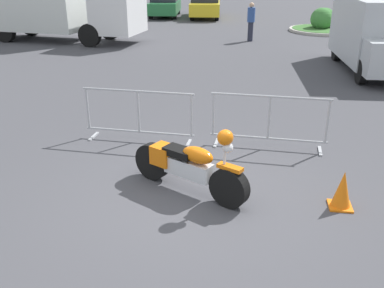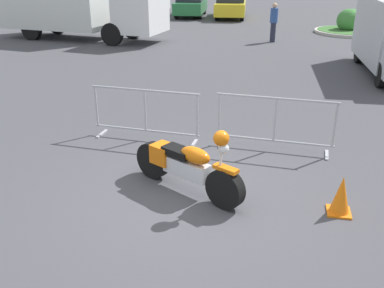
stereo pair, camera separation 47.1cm
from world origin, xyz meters
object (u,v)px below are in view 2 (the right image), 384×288
Objects in this scene: parked_car_silver at (115,3)px; parked_car_white at (151,4)px; parked_car_yellow at (231,5)px; crowd_barrier_near at (145,114)px; motorcycle at (187,165)px; traffic_cone at (341,195)px; crowd_barrier_far at (275,123)px; box_truck at (73,2)px; pedestrian at (274,21)px; parked_car_green at (191,5)px.

parked_car_silver is 0.96× the size of parked_car_white.
parked_car_yellow is (5.31, -0.14, 0.02)m from parked_car_white.
parked_car_yellow is (-0.90, 20.53, 0.22)m from crowd_barrier_near.
crowd_barrier_near is at bearing 177.74° from parked_car_yellow.
motorcycle is 24.92m from parked_car_silver.
motorcycle is 2.33m from traffic_cone.
crowd_barrier_near is 22.65m from parked_car_silver.
parked_car_silver reaches higher than motorcycle.
crowd_barrier_far is 14.68m from box_truck.
parked_car_yellow is 2.74× the size of pedestrian.
box_truck reaches higher than parked_car_silver.
parked_car_green is 0.97× the size of parked_car_yellow.
crowd_barrier_near is (-1.29, 1.92, 0.10)m from motorcycle.
pedestrian reaches higher than parked_car_green.
parked_car_green reaches higher than parked_car_silver.
parked_car_white is at bearing 113.33° from traffic_cone.
parked_car_yellow is at bearing 92.51° from crowd_barrier_near.
parked_car_yellow reaches higher than parked_car_silver.
box_truck reaches higher than parked_car_yellow.
box_truck reaches higher than parked_car_green.
parked_car_green is 2.64× the size of pedestrian.
parked_car_green reaches higher than crowd_barrier_near.
parked_car_yellow is at bearing 65.21° from box_truck.
parked_car_green reaches higher than motorcycle.
pedestrian is (10.95, -8.69, 0.20)m from parked_car_silver.
pedestrian reaches higher than motorcycle.
pedestrian is at bearing 92.31° from crowd_barrier_far.
parked_car_yellow is 8.90m from pedestrian.
parked_car_white is at bearing 83.71° from parked_car_yellow.
parked_car_silver is 2.55× the size of pedestrian.
traffic_cone is (4.51, -22.62, -0.48)m from parked_car_yellow.
parked_car_silver is 5.31m from parked_car_green.
parked_car_silver is 0.96× the size of parked_car_green.
pedestrian is at bearing -165.17° from parked_car_yellow.
parked_car_silver is at bearing 148.00° from pedestrian.
parked_car_green reaches higher than traffic_cone.
parked_car_silver is (-10.15, 22.76, 0.26)m from motorcycle.
motorcycle is at bearing -49.71° from box_truck.
parked_car_green is at bearing -92.70° from parked_car_white.
traffic_cone is at bearing -173.50° from parked_car_yellow.
pedestrian reaches higher than parked_car_yellow.
parked_car_silver is 2.66m from parked_car_white.
parked_car_green is (-4.84, 22.69, 0.29)m from motorcycle.
pedestrian is 2.86× the size of traffic_cone.
box_truck is 13.45× the size of traffic_cone.
crowd_barrier_near is 21.58m from parked_car_white.
motorcycle is 0.86× the size of crowd_barrier_far.
crowd_barrier_far is 20.82m from parked_car_yellow.
parked_car_yellow is (-3.47, 20.53, 0.22)m from crowd_barrier_far.
box_truck is at bearing 130.64° from crowd_barrier_far.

